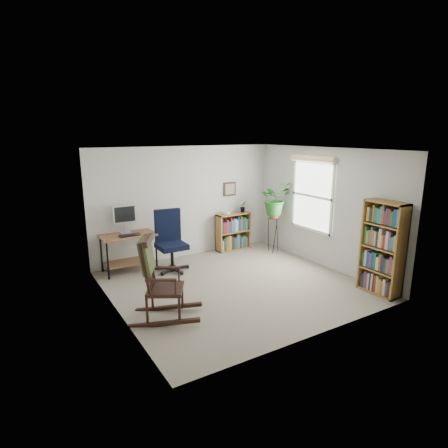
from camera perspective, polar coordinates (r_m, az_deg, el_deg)
floor at (r=6.83m, az=1.76°, el=-9.28°), size 4.20×4.00×0.00m
ceiling at (r=6.29m, az=1.93°, el=11.28°), size 4.20×4.00×0.00m
wall_back at (r=8.17m, az=-5.83°, el=3.31°), size 4.20×0.00×2.40m
wall_front at (r=4.96m, az=14.56°, el=-3.96°), size 4.20×0.00×2.40m
wall_left at (r=5.62m, az=-16.42°, el=-1.98°), size 0.00×4.00×2.40m
wall_right at (r=7.78m, az=14.95°, el=2.38°), size 0.00×4.00×2.40m
window at (r=7.92m, az=13.28°, el=4.15°), size 0.12×1.20×1.50m
desk at (r=7.61m, az=-14.28°, el=-4.27°), size 1.04×0.57×0.75m
monitor at (r=7.57m, az=-14.88°, el=0.73°), size 0.46×0.16×0.56m
keyboard at (r=7.39m, az=-14.18°, el=-1.68°), size 0.40×0.15×0.02m
office_chair at (r=7.36m, az=-8.00°, el=-2.60°), size 0.75×0.75×1.23m
rocking_chair at (r=5.52m, az=-8.98°, el=-8.12°), size 1.27×1.11×1.26m
low_bookshelf at (r=8.71m, az=1.41°, el=-1.16°), size 0.82×0.27×0.86m
tall_bookshelf at (r=6.78m, az=22.99°, el=-3.42°), size 0.30×0.70×1.59m
plant_stand at (r=8.59m, az=7.58°, el=-1.23°), size 0.34×0.34×0.94m
spider_plant at (r=8.37m, az=7.82°, el=6.27°), size 1.69×1.88×1.46m
potted_plant_small at (r=8.75m, az=2.94°, el=2.17°), size 0.13×0.24×0.11m
framed_picture at (r=8.63m, az=0.91°, el=5.35°), size 0.32×0.04×0.32m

